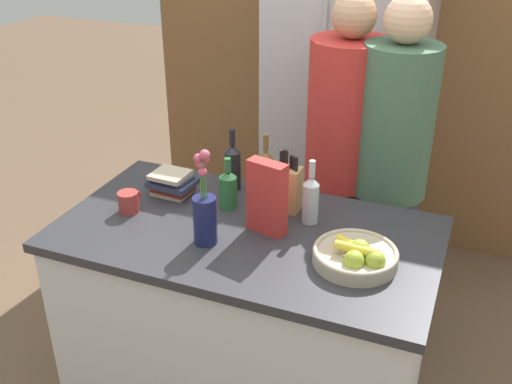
# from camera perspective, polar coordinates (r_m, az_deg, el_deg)

# --- Properties ---
(kitchen_island) EXTENTS (1.52, 0.83, 0.94)m
(kitchen_island) POSITION_cam_1_polar(r_m,az_deg,el_deg) (2.66, -0.86, -12.27)
(kitchen_island) COLOR silver
(kitchen_island) RESTS_ON ground_plane
(back_wall_wood) EXTENTS (2.72, 0.12, 2.60)m
(back_wall_wood) POSITION_cam_1_polar(r_m,az_deg,el_deg) (3.87, 9.73, 14.09)
(back_wall_wood) COLOR brown
(back_wall_wood) RESTS_ON ground_plane
(refrigerator) EXTENTS (0.87, 0.62, 2.00)m
(refrigerator) POSITION_cam_1_polar(r_m,az_deg,el_deg) (3.60, 8.55, 8.23)
(refrigerator) COLOR #B7B7BC
(refrigerator) RESTS_ON ground_plane
(fruit_bowl) EXTENTS (0.31, 0.31, 0.11)m
(fruit_bowl) POSITION_cam_1_polar(r_m,az_deg,el_deg) (2.19, 9.54, -5.97)
(fruit_bowl) COLOR tan
(fruit_bowl) RESTS_ON kitchen_island
(knife_block) EXTENTS (0.10, 0.09, 0.28)m
(knife_block) POSITION_cam_1_polar(r_m,az_deg,el_deg) (2.49, 3.08, 0.38)
(knife_block) COLOR tan
(knife_block) RESTS_ON kitchen_island
(flower_vase) EXTENTS (0.09, 0.09, 0.39)m
(flower_vase) POSITION_cam_1_polar(r_m,az_deg,el_deg) (2.25, -4.91, -2.01)
(flower_vase) COLOR #191E4C
(flower_vase) RESTS_ON kitchen_island
(cereal_box) EXTENTS (0.17, 0.09, 0.30)m
(cereal_box) POSITION_cam_1_polar(r_m,az_deg,el_deg) (2.31, 1.05, -0.54)
(cereal_box) COLOR red
(cereal_box) RESTS_ON kitchen_island
(coffee_mug) EXTENTS (0.09, 0.12, 0.09)m
(coffee_mug) POSITION_cam_1_polar(r_m,az_deg,el_deg) (2.56, -12.01, -0.90)
(coffee_mug) COLOR #99332D
(coffee_mug) RESTS_ON kitchen_island
(book_stack) EXTENTS (0.21, 0.16, 0.11)m
(book_stack) POSITION_cam_1_polar(r_m,az_deg,el_deg) (2.65, -8.02, 0.86)
(book_stack) COLOR #B7A88E
(book_stack) RESTS_ON kitchen_island
(bottle_oil) EXTENTS (0.08, 0.08, 0.23)m
(bottle_oil) POSITION_cam_1_polar(r_m,az_deg,el_deg) (2.51, -2.67, 0.37)
(bottle_oil) COLOR #286633
(bottle_oil) RESTS_ON kitchen_island
(bottle_vinegar) EXTENTS (0.07, 0.07, 0.27)m
(bottle_vinegar) POSITION_cam_1_polar(r_m,az_deg,el_deg) (2.40, 5.23, -0.59)
(bottle_vinegar) COLOR #B2BCC1
(bottle_vinegar) RESTS_ON kitchen_island
(bottle_wine) EXTENTS (0.06, 0.06, 0.28)m
(bottle_wine) POSITION_cam_1_polar(r_m,az_deg,el_deg) (2.61, 0.92, 2.00)
(bottle_wine) COLOR brown
(bottle_wine) RESTS_ON kitchen_island
(bottle_water) EXTENTS (0.07, 0.07, 0.28)m
(bottle_water) POSITION_cam_1_polar(r_m,az_deg,el_deg) (2.66, -2.24, 2.55)
(bottle_water) COLOR black
(bottle_water) RESTS_ON kitchen_island
(person_at_sink) EXTENTS (0.38, 0.38, 1.75)m
(person_at_sink) POSITION_cam_1_polar(r_m,az_deg,el_deg) (2.98, 8.35, 3.56)
(person_at_sink) COLOR #383842
(person_at_sink) RESTS_ON ground_plane
(person_in_blue) EXTENTS (0.34, 0.34, 1.76)m
(person_in_blue) POSITION_cam_1_polar(r_m,az_deg,el_deg) (2.88, 12.77, 2.64)
(person_in_blue) COLOR #383842
(person_in_blue) RESTS_ON ground_plane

